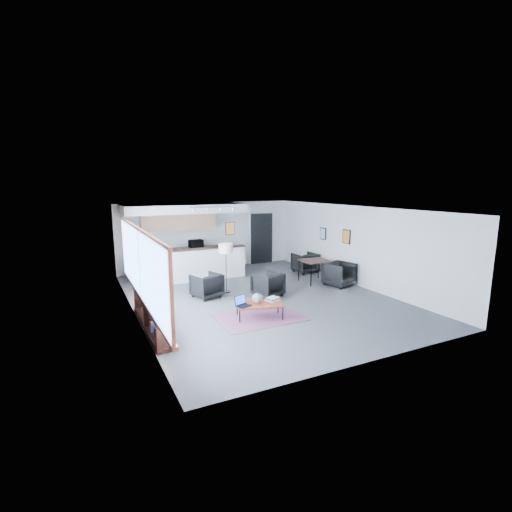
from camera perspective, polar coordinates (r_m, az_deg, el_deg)
name	(u,v)px	position (r m, az deg, el deg)	size (l,w,h in m)	color
room	(260,254)	(10.63, 0.57, 0.28)	(7.02, 9.02, 2.62)	#4C4C4F
window	(140,266)	(8.71, -17.40, -1.54)	(0.10, 5.95, 1.66)	#8CBFFF
console	(151,315)	(8.89, -15.79, -8.77)	(0.35, 3.00, 0.80)	black
kitchenette	(184,238)	(13.63, -11.05, 2.74)	(4.20, 1.96, 2.60)	white
doorway	(261,238)	(15.59, 0.79, 2.81)	(1.10, 0.12, 2.15)	black
track_light	(213,208)	(12.27, -6.59, 7.39)	(1.60, 0.07, 0.15)	silver
wall_art_lower	(346,237)	(12.82, 13.73, 2.91)	(0.03, 0.38, 0.48)	black
wall_art_upper	(323,234)	(13.84, 10.28, 3.40)	(0.03, 0.34, 0.44)	black
kilim_rug	(260,317)	(9.36, 0.55, -9.44)	(2.10, 1.43, 0.01)	#683651
coffee_table	(260,304)	(9.24, 0.55, -7.46)	(1.28, 0.92, 0.37)	maroon
laptop	(242,303)	(9.05, -2.18, -7.21)	(0.42, 0.38, 0.25)	black
ceramic_pot	(258,298)	(9.19, 0.23, -6.53)	(0.26, 0.26, 0.26)	gray
book_stack	(272,299)	(9.43, 2.55, -6.62)	(0.40, 0.36, 0.10)	silver
coaster	(268,306)	(9.05, 1.86, -7.65)	(0.13, 0.13, 0.01)	#E5590C
armchair_left	(207,284)	(10.97, -7.62, -4.36)	(0.76, 0.71, 0.78)	black
armchair_right	(268,283)	(11.01, 1.81, -4.22)	(0.76, 0.71, 0.78)	black
floor_lamp	(226,250)	(11.24, -4.67, 0.91)	(0.57, 0.57, 1.52)	black
dining_table	(315,262)	(12.67, 9.10, -0.95)	(0.94, 0.94, 0.76)	black
dining_chair_near	(339,275)	(12.43, 12.69, -2.86)	(0.71, 0.66, 0.73)	black
dining_chair_far	(305,263)	(14.11, 7.57, -1.12)	(0.68, 0.64, 0.70)	black
microwave	(196,243)	(14.25, -9.24, 2.03)	(0.51, 0.28, 0.34)	black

